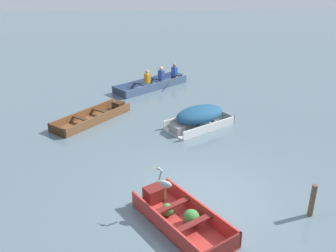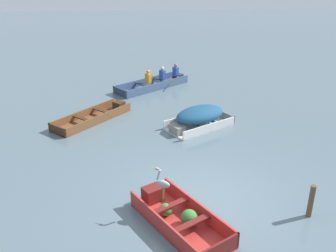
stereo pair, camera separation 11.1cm
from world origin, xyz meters
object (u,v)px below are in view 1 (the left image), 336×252
object	(u,v)px
dinghy_red_foreground	(179,216)
heron_on_dinghy	(165,183)
skiff_white_near_moored	(199,116)
skiff_wooden_brown_mid_moored	(94,117)
mooring_post	(312,200)
rowboat_slate_blue_with_crew	(155,83)

from	to	relation	value
dinghy_red_foreground	heron_on_dinghy	size ratio (longest dim) A/B	3.37
skiff_white_near_moored	heron_on_dinghy	world-z (taller)	heron_on_dinghy
skiff_white_near_moored	heron_on_dinghy	xyz separation A→B (m)	(-1.71, -5.01, 0.46)
dinghy_red_foreground	skiff_white_near_moored	size ratio (longest dim) A/B	1.06
skiff_wooden_brown_mid_moored	heron_on_dinghy	size ratio (longest dim) A/B	3.63
dinghy_red_foreground	skiff_white_near_moored	world-z (taller)	skiff_white_near_moored
heron_on_dinghy	mooring_post	distance (m)	3.51
skiff_white_near_moored	dinghy_red_foreground	bearing A→B (deg)	-104.67
skiff_white_near_moored	skiff_wooden_brown_mid_moored	size ratio (longest dim) A/B	0.88
skiff_white_near_moored	rowboat_slate_blue_with_crew	xyz separation A→B (m)	(-1.29, 4.95, -0.22)
skiff_white_near_moored	heron_on_dinghy	distance (m)	5.32
heron_on_dinghy	dinghy_red_foreground	bearing A→B (deg)	-45.05
skiff_wooden_brown_mid_moored	skiff_white_near_moored	bearing A→B (deg)	-15.92
dinghy_red_foreground	skiff_wooden_brown_mid_moored	size ratio (longest dim) A/B	0.93
rowboat_slate_blue_with_crew	mooring_post	bearing A→B (deg)	-73.64
dinghy_red_foreground	rowboat_slate_blue_with_crew	size ratio (longest dim) A/B	0.78
dinghy_red_foreground	skiff_white_near_moored	distance (m)	5.52
dinghy_red_foreground	mooring_post	world-z (taller)	mooring_post
rowboat_slate_blue_with_crew	dinghy_red_foreground	bearing A→B (deg)	-90.61
skiff_white_near_moored	mooring_post	xyz separation A→B (m)	(1.75, -5.37, -0.01)
dinghy_red_foreground	heron_on_dinghy	bearing A→B (deg)	134.95
dinghy_red_foreground	skiff_wooden_brown_mid_moored	distance (m)	6.89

